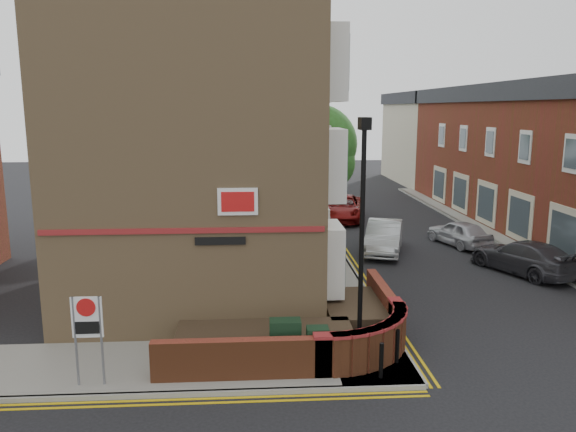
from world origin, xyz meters
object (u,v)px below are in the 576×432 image
(lamppost, at_px, (362,243))
(zone_sign, at_px, (87,324))
(silver_car_near, at_px, (384,237))
(utility_cabinet_large, at_px, (285,342))

(lamppost, bearing_deg, zone_sign, -173.93)
(zone_sign, relative_size, silver_car_near, 0.49)
(zone_sign, xyz_separation_m, silver_car_near, (10.00, 12.42, -0.91))
(utility_cabinet_large, bearing_deg, zone_sign, -170.31)
(utility_cabinet_large, xyz_separation_m, silver_car_near, (5.30, 11.62, 0.01))
(utility_cabinet_large, distance_m, zone_sign, 4.86)
(lamppost, xyz_separation_m, utility_cabinet_large, (-1.90, 0.10, -2.62))
(silver_car_near, bearing_deg, lamppost, -89.01)
(utility_cabinet_large, bearing_deg, lamppost, -3.01)
(zone_sign, bearing_deg, lamppost, 6.07)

